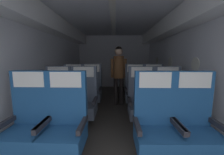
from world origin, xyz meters
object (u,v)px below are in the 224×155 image
seat_b_left_window (58,101)px  seat_b_right_aisle (168,102)px  seat_b_right_window (142,102)px  seat_a_right_window (155,125)px  seat_a_right_aisle (195,126)px  seat_a_left_aisle (65,125)px  seat_b_left_aisle (83,101)px  seat_c_right_window (135,90)px  seat_c_left_window (73,90)px  seat_c_right_aisle (154,90)px  seat_a_left_window (28,124)px  seat_c_left_aisle (92,90)px  flight_attendant (119,70)px

seat_b_left_window → seat_b_right_aisle: bearing=-0.0°
seat_b_right_window → seat_a_right_window: bearing=-90.4°
seat_a_right_aisle → seat_a_left_aisle: bearing=-179.5°
seat_b_right_window → seat_b_left_aisle: bearing=179.1°
seat_a_left_aisle → seat_b_left_window: (-0.49, 0.96, 0.00)m
seat_a_right_aisle → seat_b_right_window: bearing=117.9°
seat_b_right_aisle → seat_c_right_window: bearing=117.3°
seat_a_right_window → seat_c_left_window: (-1.62, 1.93, 0.00)m
seat_b_left_aisle → seat_c_right_aisle: (1.62, 0.95, 0.00)m
seat_b_left_aisle → seat_c_right_window: bearing=40.3°
seat_b_right_aisle → seat_b_right_window: (-0.51, -0.01, 0.00)m
seat_b_left_window → seat_c_right_window: bearing=30.5°
seat_a_left_window → seat_b_right_aisle: size_ratio=1.00×
seat_a_left_window → seat_b_left_window: bearing=90.5°
seat_b_right_aisle → seat_c_left_window: 2.34m
seat_a_right_window → seat_c_right_aisle: size_ratio=1.00×
seat_b_right_window → seat_c_left_window: same height
seat_c_left_aisle → seat_c_right_window: same height
seat_b_left_aisle → seat_c_right_aisle: 1.88m
seat_c_right_aisle → seat_a_right_aisle: bearing=-90.0°
seat_c_right_aisle → seat_a_left_window: bearing=-138.1°
seat_a_right_window → flight_attendant: size_ratio=0.71×
seat_c_right_aisle → flight_attendant: flight_attendant is taller
seat_b_left_aisle → seat_c_left_aisle: bearing=90.0°
seat_a_right_aisle → seat_a_right_window: size_ratio=1.00×
seat_a_left_aisle → seat_a_right_window: same height
seat_a_left_aisle → seat_b_right_aisle: 1.90m
seat_c_left_window → seat_c_right_aisle: 2.12m
seat_b_right_window → seat_a_right_aisle: bearing=-62.1°
seat_b_left_window → seat_c_left_window: bearing=89.4°
seat_a_right_aisle → flight_attendant: bearing=113.5°
seat_a_left_window → seat_a_right_window: (1.62, -0.01, 0.00)m
seat_a_left_aisle → seat_c_right_window: (1.15, 1.93, 0.00)m
seat_a_left_window → seat_a_right_aisle: (2.12, 0.00, 0.00)m
seat_b_left_window → seat_b_left_aisle: 0.51m
seat_b_left_aisle → seat_c_right_aisle: size_ratio=1.00×
seat_a_left_aisle → seat_a_right_aisle: size_ratio=1.00×
seat_c_right_window → seat_b_left_window: bearing=-149.5°
seat_a_right_window → seat_c_right_window: (0.01, 1.92, 0.00)m
seat_a_left_aisle → seat_b_right_aisle: (1.65, 0.96, 0.00)m
seat_c_left_aisle → seat_c_right_window: bearing=-0.4°
seat_b_left_window → seat_c_right_window: size_ratio=1.00×
seat_a_right_aisle → seat_c_right_aisle: (-0.00, 1.90, 0.00)m
seat_a_right_aisle → seat_c_left_aisle: size_ratio=1.00×
seat_b_right_window → flight_attendant: size_ratio=0.71×
seat_c_right_aisle → seat_c_right_window: 0.49m
seat_b_right_aisle → seat_b_right_window: bearing=-178.8°
flight_attendant → seat_a_left_aisle: bearing=-127.7°
seat_c_left_window → seat_b_left_window: bearing=-90.6°
seat_a_right_window → seat_a_left_aisle: bearing=-179.8°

